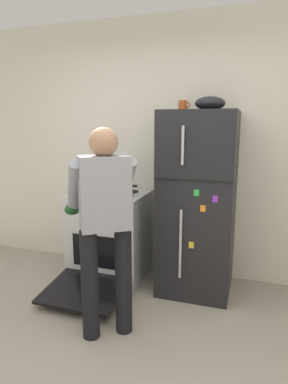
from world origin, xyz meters
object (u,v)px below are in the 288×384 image
(refrigerator, at_px, (198,203))
(red_pot, at_px, (122,189))
(pepper_mill, at_px, (92,179))
(stove_range, at_px, (110,236))
(mixing_bowl, at_px, (210,103))
(person_cook, at_px, (104,215))
(coffee_mug, at_px, (183,106))

(refrigerator, distance_m, red_pot, 0.77)
(red_pot, relative_size, pepper_mill, 1.62)
(stove_range, xyz_separation_m, pepper_mill, (-0.30, 0.22, 0.57))
(stove_range, bearing_deg, refrigerator, 1.09)
(pepper_mill, bearing_deg, stove_range, -35.99)
(pepper_mill, height_order, mixing_bowl, mixing_bowl)
(refrigerator, relative_size, red_pot, 5.39)
(stove_range, xyz_separation_m, person_cook, (0.38, -0.93, 0.51))
(red_pot, height_order, pepper_mill, pepper_mill)
(pepper_mill, bearing_deg, refrigerator, -9.28)
(mixing_bowl, bearing_deg, coffee_mug, 169.01)
(coffee_mug, distance_m, mixing_bowl, 0.26)
(person_cook, bearing_deg, refrigerator, 60.22)
(coffee_mug, bearing_deg, mixing_bowl, -10.99)
(red_pot, bearing_deg, refrigerator, 3.71)
(stove_range, bearing_deg, person_cook, -67.52)
(coffee_mug, xyz_separation_m, pepper_mill, (-1.05, 0.15, -0.77))
(mixing_bowl, bearing_deg, pepper_mill, 171.29)
(red_pot, bearing_deg, mixing_bowl, 3.38)
(refrigerator, bearing_deg, stove_range, -178.91)
(person_cook, distance_m, pepper_mill, 1.34)
(refrigerator, height_order, person_cook, refrigerator)
(stove_range, bearing_deg, mixing_bowl, 1.02)
(stove_range, height_order, pepper_mill, pepper_mill)
(stove_range, relative_size, coffee_mug, 10.89)
(coffee_mug, relative_size, mixing_bowl, 0.41)
(coffee_mug, bearing_deg, stove_range, -174.81)
(red_pot, distance_m, coffee_mug, 1.01)
(refrigerator, height_order, pepper_mill, refrigerator)
(stove_range, distance_m, coffee_mug, 1.54)
(stove_range, relative_size, mixing_bowl, 4.46)
(coffee_mug, distance_m, pepper_mill, 1.31)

